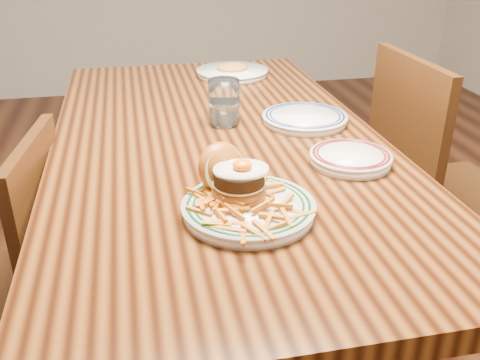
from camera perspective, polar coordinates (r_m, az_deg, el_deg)
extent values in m
plane|color=black|center=(1.83, -1.96, -17.73)|extent=(6.00, 6.00, 0.00)
cube|color=black|center=(1.43, -2.39, 3.76)|extent=(0.85, 1.60, 0.05)
cylinder|color=black|center=(2.24, -14.67, 1.11)|extent=(0.07, 0.07, 0.70)
cylinder|color=black|center=(2.31, 3.63, 2.71)|extent=(0.07, 0.07, 0.70)
cube|color=#3B1C0C|center=(1.38, -20.44, -4.01)|extent=(0.08, 0.38, 0.41)
cylinder|color=#3B1C0C|center=(1.75, -17.20, -13.47)|extent=(0.04, 0.04, 0.37)
cube|color=#3B1C0C|center=(1.90, 21.30, -1.79)|extent=(0.43, 0.43, 0.04)
cube|color=#3B1C0C|center=(1.71, 17.20, 4.87)|extent=(0.03, 0.42, 0.45)
cylinder|color=#3B1C0C|center=(2.23, 21.87, -4.32)|extent=(0.04, 0.04, 0.41)
cylinder|color=#3B1C0C|center=(2.06, 13.35, -5.64)|extent=(0.04, 0.04, 0.41)
cylinder|color=#3B1C0C|center=(1.80, 18.22, -11.51)|extent=(0.04, 0.04, 0.41)
cylinder|color=silver|center=(1.03, 0.91, -3.27)|extent=(0.25, 0.25, 0.02)
cylinder|color=silver|center=(1.03, 0.92, -2.66)|extent=(0.26, 0.26, 0.01)
torus|color=#0B4019|center=(1.03, 0.92, -2.57)|extent=(0.24, 0.24, 0.01)
torus|color=#0B4019|center=(1.03, 0.92, -2.57)|extent=(0.22, 0.22, 0.01)
ellipsoid|color=#AB5616|center=(1.04, -0.11, -1.27)|extent=(0.11, 0.11, 0.05)
cylinder|color=#CFC181|center=(1.04, -0.11, -0.38)|extent=(0.10, 0.10, 0.00)
cylinder|color=black|center=(1.03, -0.11, 0.34)|extent=(0.10, 0.10, 0.03)
ellipsoid|color=white|center=(1.02, 0.11, 1.12)|extent=(0.11, 0.09, 0.01)
ellipsoid|color=#FD6405|center=(1.01, 0.24, 1.60)|extent=(0.04, 0.04, 0.02)
ellipsoid|color=#AB5616|center=(1.08, -2.00, 1.38)|extent=(0.13, 0.12, 0.12)
cylinder|color=#CFC181|center=(1.06, -1.52, 0.99)|extent=(0.10, 0.07, 0.09)
cylinder|color=silver|center=(1.27, 11.69, 2.08)|extent=(0.19, 0.19, 0.02)
cylinder|color=silver|center=(1.27, 11.74, 2.63)|extent=(0.19, 0.19, 0.01)
torus|color=maroon|center=(1.27, 11.75, 2.72)|extent=(0.18, 0.18, 0.01)
torus|color=maroon|center=(1.27, 11.75, 2.72)|extent=(0.16, 0.16, 0.01)
cube|color=silver|center=(1.29, 12.46, 2.94)|extent=(0.12, 0.06, 0.00)
cylinder|color=silver|center=(1.52, 6.91, 6.38)|extent=(0.23, 0.23, 0.02)
cylinder|color=silver|center=(1.51, 6.93, 6.80)|extent=(0.24, 0.24, 0.01)
torus|color=#0F1F4E|center=(1.51, 6.94, 6.86)|extent=(0.22, 0.22, 0.01)
torus|color=#0F1F4E|center=(1.51, 6.94, 6.86)|extent=(0.20, 0.20, 0.01)
cylinder|color=white|center=(1.48, -1.71, 8.27)|extent=(0.08, 0.08, 0.13)
cylinder|color=silver|center=(1.49, -1.70, 7.18)|extent=(0.07, 0.07, 0.06)
cylinder|color=silver|center=(1.98, -0.84, 11.30)|extent=(0.25, 0.25, 0.02)
cylinder|color=silver|center=(1.98, -0.84, 11.64)|extent=(0.26, 0.26, 0.01)
ellipsoid|color=#BF8336|center=(1.98, -0.84, 11.88)|extent=(0.11, 0.09, 0.03)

